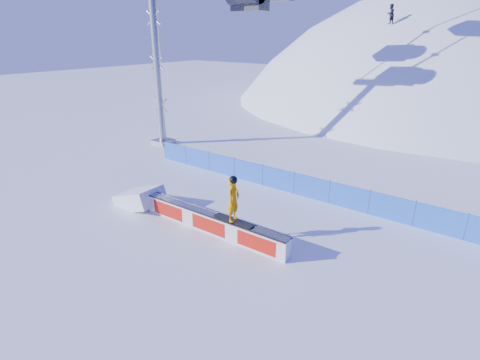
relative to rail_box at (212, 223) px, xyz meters
The scene contains 6 objects.
ground 2.19m from the rail_box, 36.24° to the left, with size 160.00×160.00×0.00m, color white.
snow_hill 47.07m from the rail_box, 87.71° to the left, with size 64.00×64.00×64.00m.
safety_fence 6.03m from the rail_box, 73.28° to the left, with size 22.05×0.05×1.30m.
rail_box is the anchor object (origin of this frame).
snow_ramp 4.69m from the rail_box, behind, with size 2.31×1.54×0.87m, color white, non-canonical shape.
snowboarder 1.84m from the rail_box, ahead, with size 1.88×0.72×1.96m.
Camera 1 is at (7.81, -11.85, 7.98)m, focal length 28.00 mm.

